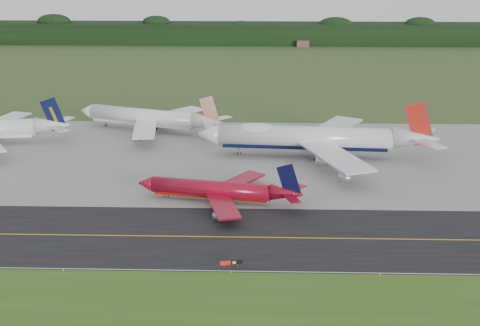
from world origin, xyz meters
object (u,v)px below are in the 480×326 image
(jet_ba_747, at_px, (313,138))
(jet_red_737, at_px, (220,190))
(taxiway_sign, at_px, (231,263))
(jet_star_tail, at_px, (150,118))

(jet_ba_747, bearing_deg, jet_red_737, -125.20)
(jet_ba_747, bearing_deg, taxiway_sign, -106.69)
(jet_star_tail, relative_size, taxiway_sign, 11.80)
(jet_red_737, bearing_deg, jet_star_tail, 113.42)
(jet_star_tail, bearing_deg, taxiway_sign, -72.12)
(jet_red_737, xyz_separation_m, taxiway_sign, (4.19, -34.18, -2.03))
(jet_red_737, bearing_deg, taxiway_sign, -83.01)
(jet_ba_747, relative_size, taxiway_sign, 16.12)
(jet_star_tail, xyz_separation_m, taxiway_sign, (30.97, -96.02, -3.58))
(jet_red_737, bearing_deg, jet_ba_747, 54.80)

